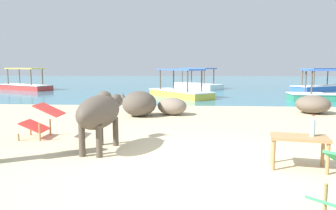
% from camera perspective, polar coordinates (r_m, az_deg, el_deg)
% --- Properties ---
extents(sand_beach, '(18.00, 14.00, 0.04)m').
position_cam_1_polar(sand_beach, '(4.80, 2.71, -10.70)').
color(sand_beach, '#CCB78E').
rests_on(sand_beach, ground).
extents(water_surface, '(60.00, 36.00, 0.03)m').
position_cam_1_polar(water_surface, '(26.61, 3.69, 3.75)').
color(water_surface, teal).
rests_on(water_surface, ground).
extents(cow, '(0.67, 1.78, 0.99)m').
position_cam_1_polar(cow, '(5.62, -11.67, -1.16)').
color(cow, '#4C4238').
rests_on(cow, sand_beach).
extents(low_bench_table, '(0.83, 0.58, 0.46)m').
position_cam_1_polar(low_bench_table, '(4.92, 21.82, -5.93)').
color(low_bench_table, '#A37A4C').
rests_on(low_bench_table, sand_beach).
extents(bottle, '(0.07, 0.07, 0.30)m').
position_cam_1_polar(bottle, '(4.96, 23.83, -3.61)').
color(bottle, '#A3C6D1').
rests_on(bottle, low_bench_table).
extents(deck_chair_far, '(0.79, 0.57, 0.68)m').
position_cam_1_polar(deck_chair_far, '(6.91, -21.03, -2.26)').
color(deck_chair_far, '#A37A4C').
rests_on(deck_chair_far, sand_beach).
extents(shore_rock_large, '(1.30, 1.32, 0.54)m').
position_cam_1_polar(shore_rock_large, '(10.70, 23.86, 0.11)').
color(shore_rock_large, '#6B5B4C').
rests_on(shore_rock_large, sand_beach).
extents(shore_rock_medium, '(1.35, 1.35, 0.71)m').
position_cam_1_polar(shore_rock_medium, '(9.26, -4.99, 0.23)').
color(shore_rock_medium, brown).
rests_on(shore_rock_medium, sand_beach).
extents(shore_rock_small, '(1.10, 1.00, 0.51)m').
position_cam_1_polar(shore_rock_small, '(9.49, 0.70, -0.21)').
color(shore_rock_small, gray).
rests_on(shore_rock_small, sand_beach).
extents(boat_white, '(3.19, 3.59, 1.29)m').
position_cam_1_polar(boat_white, '(20.80, 5.13, 3.65)').
color(boat_white, white).
rests_on(boat_white, water_surface).
extents(boat_yellow, '(3.15, 3.62, 1.29)m').
position_cam_1_polar(boat_yellow, '(15.03, 2.10, 2.42)').
color(boat_yellow, gold).
rests_on(boat_yellow, water_surface).
extents(boat_red, '(3.79, 2.70, 1.29)m').
position_cam_1_polar(boat_red, '(21.33, -23.53, 3.18)').
color(boat_red, '#C63833').
rests_on(boat_red, water_surface).
extents(boat_green, '(3.71, 1.27, 1.29)m').
position_cam_1_polar(boat_green, '(15.03, 27.09, 1.66)').
color(boat_green, '#338E66').
rests_on(boat_green, water_surface).
extents(boat_blue, '(3.73, 2.91, 1.29)m').
position_cam_1_polar(boat_blue, '(20.64, 25.00, 3.00)').
color(boat_blue, '#3866B7').
rests_on(boat_blue, water_surface).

